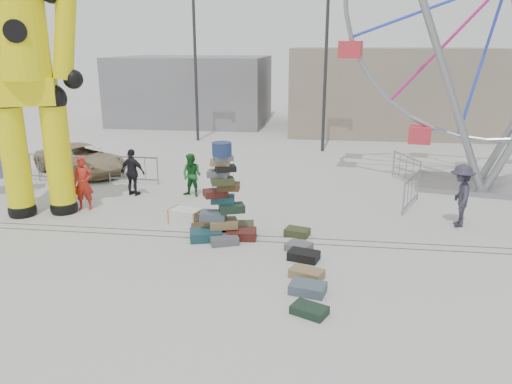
# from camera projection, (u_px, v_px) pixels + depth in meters

# --- Properties ---
(ground) EXTENTS (90.00, 90.00, 0.00)m
(ground) POSITION_uv_depth(u_px,v_px,m) (207.00, 247.00, 13.45)
(ground) COLOR #9E9E99
(ground) RESTS_ON ground
(track_line_near) EXTENTS (40.00, 0.04, 0.01)m
(track_line_near) POSITION_uv_depth(u_px,v_px,m) (212.00, 239.00, 14.01)
(track_line_near) COLOR #47443F
(track_line_near) RESTS_ON ground
(track_line_far) EXTENTS (40.00, 0.04, 0.01)m
(track_line_far) POSITION_uv_depth(u_px,v_px,m) (215.00, 234.00, 14.39)
(track_line_far) COLOR #47443F
(track_line_far) RESTS_ON ground
(building_right) EXTENTS (12.00, 8.00, 5.00)m
(building_right) POSITION_uv_depth(u_px,v_px,m) (390.00, 90.00, 30.82)
(building_right) COLOR gray
(building_right) RESTS_ON ground
(building_left) EXTENTS (10.00, 8.00, 4.40)m
(building_left) POSITION_uv_depth(u_px,v_px,m) (193.00, 89.00, 34.47)
(building_left) COLOR gray
(building_left) RESTS_ON ground
(lamp_post_right) EXTENTS (1.41, 0.25, 8.00)m
(lamp_post_right) POSITION_uv_depth(u_px,v_px,m) (328.00, 60.00, 24.10)
(lamp_post_right) COLOR #2D2D30
(lamp_post_right) RESTS_ON ground
(lamp_post_left) EXTENTS (1.41, 0.25, 8.00)m
(lamp_post_left) POSITION_uv_depth(u_px,v_px,m) (197.00, 58.00, 26.90)
(lamp_post_left) COLOR #2D2D30
(lamp_post_left) RESTS_ON ground
(suitcase_tower) EXTENTS (2.00, 1.75, 2.72)m
(suitcase_tower) POSITION_uv_depth(u_px,v_px,m) (223.00, 211.00, 14.00)
(suitcase_tower) COLOR #19424D
(suitcase_tower) RESTS_ON ground
(crash_test_dummy) EXTENTS (3.33, 1.76, 8.49)m
(crash_test_dummy) POSITION_uv_depth(u_px,v_px,m) (26.00, 71.00, 14.81)
(crash_test_dummy) COLOR black
(crash_test_dummy) RESTS_ON ground
(ferris_wheel) EXTENTS (11.02, 3.60, 13.00)m
(ferris_wheel) POSITION_uv_depth(u_px,v_px,m) (504.00, 9.00, 17.12)
(ferris_wheel) COLOR gray
(ferris_wheel) RESTS_ON ground
(steamer_trunk) EXTENTS (1.07, 0.81, 0.44)m
(steamer_trunk) POSITION_uv_depth(u_px,v_px,m) (186.00, 216.00, 15.19)
(steamer_trunk) COLOR silver
(steamer_trunk) RESTS_ON ground
(row_case_0) EXTENTS (0.77, 0.63, 0.21)m
(row_case_0) POSITION_uv_depth(u_px,v_px,m) (297.00, 232.00, 14.23)
(row_case_0) COLOR #353D1E
(row_case_0) RESTS_ON ground
(row_case_1) EXTENTS (0.80, 0.76, 0.19)m
(row_case_1) POSITION_uv_depth(u_px,v_px,m) (299.00, 247.00, 13.25)
(row_case_1) COLOR #595B61
(row_case_1) RESTS_ON ground
(row_case_2) EXTENTS (0.87, 0.68, 0.23)m
(row_case_2) POSITION_uv_depth(u_px,v_px,m) (304.00, 256.00, 12.64)
(row_case_2) COLOR black
(row_case_2) RESTS_ON ground
(row_case_3) EXTENTS (0.88, 0.71, 0.22)m
(row_case_3) POSITION_uv_depth(u_px,v_px,m) (307.00, 273.00, 11.68)
(row_case_3) COLOR olive
(row_case_3) RESTS_ON ground
(row_case_4) EXTENTS (0.87, 0.68, 0.23)m
(row_case_4) POSITION_uv_depth(u_px,v_px,m) (308.00, 288.00, 10.96)
(row_case_4) COLOR #475966
(row_case_4) RESTS_ON ground
(row_case_5) EXTENTS (0.84, 0.72, 0.18)m
(row_case_5) POSITION_uv_depth(u_px,v_px,m) (309.00, 310.00, 10.11)
(row_case_5) COLOR #192E20
(row_case_5) RESTS_ON ground
(barricade_dummy_a) EXTENTS (1.98, 0.48, 1.10)m
(barricade_dummy_a) POSITION_uv_depth(u_px,v_px,m) (41.00, 167.00, 19.82)
(barricade_dummy_a) COLOR gray
(barricade_dummy_a) RESTS_ON ground
(barricade_dummy_b) EXTENTS (2.00, 0.11, 1.10)m
(barricade_dummy_b) POSITION_uv_depth(u_px,v_px,m) (62.00, 168.00, 19.65)
(barricade_dummy_b) COLOR gray
(barricade_dummy_b) RESTS_ON ground
(barricade_dummy_c) EXTENTS (2.00, 0.16, 1.10)m
(barricade_dummy_c) POSITION_uv_depth(u_px,v_px,m) (133.00, 170.00, 19.42)
(barricade_dummy_c) COLOR gray
(barricade_dummy_c) RESTS_ON ground
(barricade_wheel_front) EXTENTS (0.86, 1.89, 1.10)m
(barricade_wheel_front) POSITION_uv_depth(u_px,v_px,m) (411.00, 192.00, 16.54)
(barricade_wheel_front) COLOR gray
(barricade_wheel_front) RESTS_ON ground
(barricade_wheel_back) EXTENTS (0.81, 1.90, 1.10)m
(barricade_wheel_back) POSITION_uv_depth(u_px,v_px,m) (406.00, 169.00, 19.50)
(barricade_wheel_back) COLOR gray
(barricade_wheel_back) RESTS_ON ground
(pedestrian_red) EXTENTS (0.70, 0.51, 1.78)m
(pedestrian_red) POSITION_uv_depth(u_px,v_px,m) (83.00, 183.00, 16.28)
(pedestrian_red) COLOR #AD2318
(pedestrian_red) RESTS_ON ground
(pedestrian_green) EXTENTS (0.89, 0.77, 1.55)m
(pedestrian_green) POSITION_uv_depth(u_px,v_px,m) (192.00, 175.00, 17.72)
(pedestrian_green) COLOR #165B20
(pedestrian_green) RESTS_ON ground
(pedestrian_black) EXTENTS (1.06, 0.64, 1.69)m
(pedestrian_black) POSITION_uv_depth(u_px,v_px,m) (133.00, 172.00, 17.82)
(pedestrian_black) COLOR black
(pedestrian_black) RESTS_ON ground
(pedestrian_grey) EXTENTS (0.85, 1.30, 1.88)m
(pedestrian_grey) POSITION_uv_depth(u_px,v_px,m) (461.00, 195.00, 14.80)
(pedestrian_grey) COLOR #2B2A38
(pedestrian_grey) RESTS_ON ground
(parked_suv) EXTENTS (4.82, 3.90, 1.22)m
(parked_suv) POSITION_uv_depth(u_px,v_px,m) (81.00, 159.00, 20.89)
(parked_suv) COLOR #9C8964
(parked_suv) RESTS_ON ground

